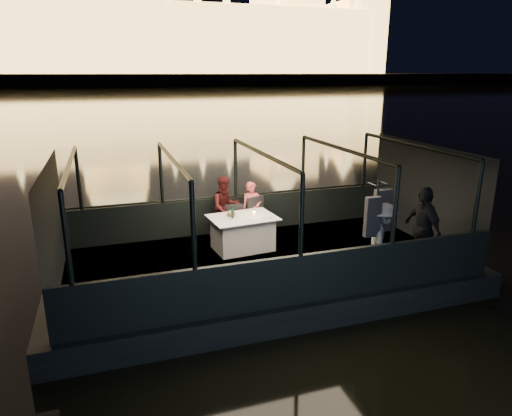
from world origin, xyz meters
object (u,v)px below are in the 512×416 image
object	(u,v)px
chair_port_left	(236,224)
coat_stand	(374,235)
person_man_maroon	(225,207)
passenger_stripe	(381,237)
dining_table_central	(243,233)
person_woman_coral	(252,207)
wine_bottle	(232,212)
chair_port_right	(258,222)
passenger_dark	(422,230)

from	to	relation	value
chair_port_left	coat_stand	size ratio (longest dim) A/B	0.45
coat_stand	person_man_maroon	world-z (taller)	coat_stand
coat_stand	chair_port_left	bearing A→B (deg)	125.48
coat_stand	passenger_stripe	xyz separation A→B (m)	(0.16, -0.00, -0.05)
coat_stand	passenger_stripe	world-z (taller)	coat_stand
dining_table_central	coat_stand	distance (m)	3.03
person_woman_coral	wine_bottle	bearing A→B (deg)	-128.40
wine_bottle	chair_port_right	bearing A→B (deg)	32.21
passenger_stripe	passenger_dark	world-z (taller)	passenger_dark
passenger_dark	coat_stand	bearing A→B (deg)	-85.52
passenger_stripe	passenger_dark	bearing A→B (deg)	-60.05
chair_port_left	person_woman_coral	xyz separation A→B (m)	(0.47, 0.28, 0.30)
dining_table_central	person_man_maroon	bearing A→B (deg)	100.36
chair_port_right	person_woman_coral	xyz separation A→B (m)	(-0.07, 0.28, 0.30)
coat_stand	person_man_maroon	xyz separation A→B (m)	(-2.09, 3.17, -0.15)
passenger_stripe	person_man_maroon	bearing A→B (deg)	59.18
person_man_maroon	chair_port_right	bearing A→B (deg)	-38.53
chair_port_left	person_man_maroon	bearing A→B (deg)	113.42
wine_bottle	passenger_dark	bearing A→B (deg)	-32.86
dining_table_central	wine_bottle	distance (m)	0.58
dining_table_central	chair_port_left	xyz separation A→B (m)	(-0.02, 0.45, 0.06)
passenger_dark	person_woman_coral	bearing A→B (deg)	-138.56
passenger_dark	wine_bottle	size ratio (longest dim) A/B	5.83
coat_stand	person_man_maroon	distance (m)	3.80
chair_port_left	chair_port_right	size ratio (longest dim) A/B	0.87
dining_table_central	passenger_dark	size ratio (longest dim) A/B	0.84
chair_port_right	passenger_dark	bearing A→B (deg)	-67.24
chair_port_right	wine_bottle	xyz separation A→B (m)	(-0.76, -0.48, 0.47)
passenger_stripe	passenger_dark	xyz separation A→B (m)	(1.00, 0.11, 0.00)
passenger_dark	person_man_maroon	bearing A→B (deg)	-134.08
dining_table_central	person_man_maroon	size ratio (longest dim) A/B	0.96
dining_table_central	passenger_dark	distance (m)	3.80
person_woman_coral	passenger_dark	world-z (taller)	passenger_dark
coat_stand	passenger_stripe	bearing A→B (deg)	-0.39
passenger_dark	chair_port_left	bearing A→B (deg)	-130.97
dining_table_central	wine_bottle	xyz separation A→B (m)	(-0.24, -0.03, 0.53)
coat_stand	wine_bottle	distance (m)	3.12
dining_table_central	passenger_dark	bearing A→B (deg)	-35.19
passenger_stripe	wine_bottle	distance (m)	3.24
coat_stand	person_man_maroon	bearing A→B (deg)	123.40
coat_stand	person_woman_coral	bearing A→B (deg)	116.12
chair_port_left	person_woman_coral	bearing A→B (deg)	36.33
passenger_dark	wine_bottle	xyz separation A→B (m)	(-3.32, 2.15, 0.06)
person_woman_coral	coat_stand	bearing A→B (deg)	-60.12
passenger_stripe	chair_port_left	bearing A→B (deg)	61.44
chair_port_left	coat_stand	distance (m)	3.38
dining_table_central	person_woman_coral	distance (m)	0.93
chair_port_right	passenger_stripe	xyz separation A→B (m)	(1.56, -2.73, 0.40)
chair_port_right	person_man_maroon	world-z (taller)	person_man_maroon
chair_port_right	coat_stand	bearing A→B (deg)	-84.30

